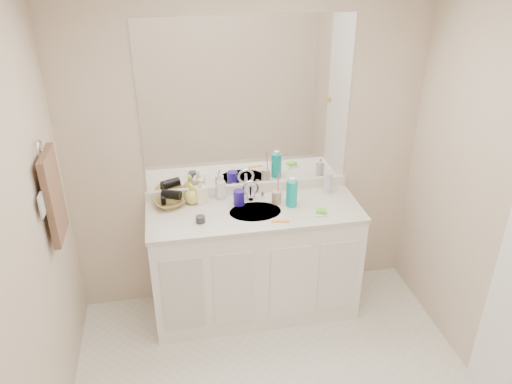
% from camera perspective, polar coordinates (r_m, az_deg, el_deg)
% --- Properties ---
extents(wall_back, '(2.60, 0.02, 2.40)m').
position_cam_1_polar(wall_back, '(3.63, -0.96, 4.45)').
color(wall_back, beige).
rests_on(wall_back, floor).
extents(wall_left, '(0.02, 2.60, 2.40)m').
position_cam_1_polar(wall_left, '(2.56, -25.74, -9.58)').
color(wall_left, beige).
rests_on(wall_left, floor).
extents(vanity_cabinet, '(1.50, 0.55, 0.85)m').
position_cam_1_polar(vanity_cabinet, '(3.77, -0.14, -8.08)').
color(vanity_cabinet, white).
rests_on(vanity_cabinet, floor).
extents(countertop, '(1.52, 0.57, 0.03)m').
position_cam_1_polar(countertop, '(3.54, -0.15, -2.29)').
color(countertop, silver).
rests_on(countertop, vanity_cabinet).
extents(backsplash, '(1.52, 0.03, 0.08)m').
position_cam_1_polar(backsplash, '(3.73, -0.89, 0.40)').
color(backsplash, white).
rests_on(backsplash, countertop).
extents(sink_basin, '(0.37, 0.37, 0.02)m').
position_cam_1_polar(sink_basin, '(3.52, -0.09, -2.40)').
color(sink_basin, beige).
rests_on(sink_basin, countertop).
extents(faucet, '(0.02, 0.02, 0.11)m').
position_cam_1_polar(faucet, '(3.64, -0.62, -0.09)').
color(faucet, silver).
rests_on(faucet, countertop).
extents(mirror, '(1.48, 0.01, 1.20)m').
position_cam_1_polar(mirror, '(3.50, -0.99, 9.84)').
color(mirror, white).
rests_on(mirror, wall_back).
extents(blue_mug, '(0.10, 0.10, 0.11)m').
position_cam_1_polar(blue_mug, '(3.58, -1.96, -0.65)').
color(blue_mug, navy).
rests_on(blue_mug, countertop).
extents(tan_cup, '(0.07, 0.07, 0.09)m').
position_cam_1_polar(tan_cup, '(3.60, 2.36, -0.59)').
color(tan_cup, tan).
rests_on(tan_cup, countertop).
extents(toothbrush, '(0.01, 0.04, 0.18)m').
position_cam_1_polar(toothbrush, '(3.55, 2.55, 0.88)').
color(toothbrush, '#F3408A').
rests_on(toothbrush, tan_cup).
extents(mouthwash_bottle, '(0.09, 0.09, 0.19)m').
position_cam_1_polar(mouthwash_bottle, '(3.55, 4.10, -0.15)').
color(mouthwash_bottle, '#0EAAA1').
rests_on(mouthwash_bottle, countertop).
extents(clear_pump_bottle, '(0.07, 0.07, 0.17)m').
position_cam_1_polar(clear_pump_bottle, '(3.77, 8.16, 1.11)').
color(clear_pump_bottle, silver).
rests_on(clear_pump_bottle, countertop).
extents(soap_dish, '(0.11, 0.10, 0.01)m').
position_cam_1_polar(soap_dish, '(3.50, 7.41, -2.44)').
color(soap_dish, white).
rests_on(soap_dish, countertop).
extents(green_soap, '(0.09, 0.07, 0.03)m').
position_cam_1_polar(green_soap, '(3.50, 7.43, -2.17)').
color(green_soap, '#7AE036').
rests_on(green_soap, soap_dish).
extents(orange_comb, '(0.12, 0.05, 0.01)m').
position_cam_1_polar(orange_comb, '(3.39, 2.80, -3.38)').
color(orange_comb, orange).
rests_on(orange_comb, countertop).
extents(dark_jar, '(0.07, 0.07, 0.04)m').
position_cam_1_polar(dark_jar, '(3.40, -6.36, -3.11)').
color(dark_jar, '#302F36').
rests_on(dark_jar, countertop).
extents(soap_bottle_white, '(0.09, 0.09, 0.19)m').
position_cam_1_polar(soap_bottle_white, '(3.64, -4.01, 0.61)').
color(soap_bottle_white, white).
rests_on(soap_bottle_white, countertop).
extents(soap_bottle_cream, '(0.10, 0.11, 0.18)m').
position_cam_1_polar(soap_bottle_cream, '(3.61, -6.35, 0.15)').
color(soap_bottle_cream, '#F7E9C9').
rests_on(soap_bottle_cream, countertop).
extents(soap_bottle_yellow, '(0.12, 0.12, 0.15)m').
position_cam_1_polar(soap_bottle_yellow, '(3.61, -7.35, -0.23)').
color(soap_bottle_yellow, '#D9D754').
rests_on(soap_bottle_yellow, countertop).
extents(wicker_basket, '(0.26, 0.26, 0.05)m').
position_cam_1_polar(wicker_basket, '(3.62, -9.88, -1.22)').
color(wicker_basket, olive).
rests_on(wicker_basket, countertop).
extents(hair_dryer, '(0.15, 0.12, 0.07)m').
position_cam_1_polar(hair_dryer, '(3.59, -9.64, -0.29)').
color(hair_dryer, black).
rests_on(hair_dryer, wicker_basket).
extents(towel_ring, '(0.01, 0.11, 0.11)m').
position_cam_1_polar(towel_ring, '(3.05, -23.48, 4.53)').
color(towel_ring, silver).
rests_on(towel_ring, wall_left).
extents(hand_towel, '(0.04, 0.32, 0.55)m').
position_cam_1_polar(hand_towel, '(3.16, -22.12, -0.42)').
color(hand_towel, '#4E372A').
rests_on(hand_towel, towel_ring).
extents(switch_plate, '(0.01, 0.08, 0.13)m').
position_cam_1_polar(switch_plate, '(2.97, -23.29, -1.39)').
color(switch_plate, silver).
rests_on(switch_plate, wall_left).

